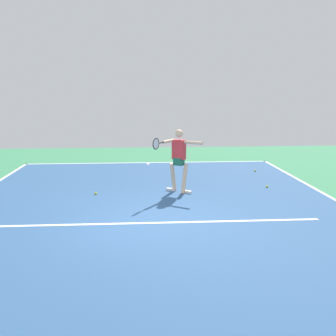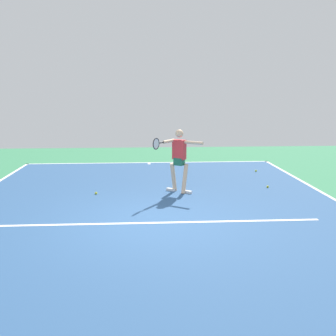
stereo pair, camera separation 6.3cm
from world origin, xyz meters
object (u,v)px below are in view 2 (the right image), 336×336
at_px(tennis_ball_by_baseline, 268,187).
at_px(tennis_player, 179,157).
at_px(tennis_ball_near_service_line, 256,171).
at_px(tennis_ball_far_corner, 96,193).

bearing_deg(tennis_ball_by_baseline, tennis_player, 7.82).
bearing_deg(tennis_ball_by_baseline, tennis_ball_near_service_line, -97.90).
bearing_deg(tennis_ball_far_corner, tennis_ball_near_service_line, -152.11).
relative_size(tennis_ball_by_baseline, tennis_ball_near_service_line, 1.00).
height_order(tennis_player, tennis_ball_by_baseline, tennis_player).
bearing_deg(tennis_player, tennis_ball_by_baseline, -137.96).
relative_size(tennis_ball_far_corner, tennis_ball_near_service_line, 1.00).
bearing_deg(tennis_ball_by_baseline, tennis_ball_far_corner, 5.18).
xyz_separation_m(tennis_player, tennis_ball_far_corner, (2.20, 0.08, -0.94)).
distance_m(tennis_player, tennis_ball_far_corner, 2.39).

